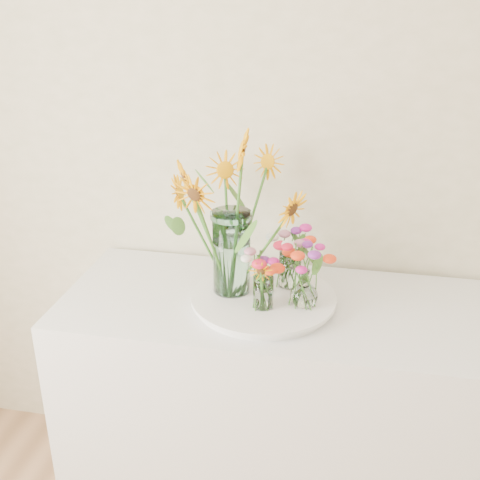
{
  "coord_description": "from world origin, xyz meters",
  "views": [
    {
      "loc": [
        -0.04,
        0.23,
        1.87
      ],
      "look_at": [
        -0.38,
        1.93,
        1.11
      ],
      "focal_mm": 45.0,
      "sensor_mm": 36.0,
      "label": 1
    }
  ],
  "objects": [
    {
      "name": "wildflower_posy_b",
      "position": [
        -0.17,
        1.88,
        1.03
      ],
      "size": [
        0.19,
        0.19,
        0.22
      ],
      "primitive_type": null,
      "color": "#FF3D16",
      "rests_on": "tray"
    },
    {
      "name": "mason_jar",
      "position": [
        -0.41,
        1.93,
        1.07
      ],
      "size": [
        0.12,
        0.12,
        0.28
      ],
      "primitive_type": "cylinder",
      "rotation": [
        0.0,
        0.0,
        0.03
      ],
      "color": "#ADE4DB",
      "rests_on": "tray"
    },
    {
      "name": "wildflower_posy_a",
      "position": [
        -0.29,
        1.85,
        1.02
      ],
      "size": [
        0.2,
        0.2,
        0.2
      ],
      "primitive_type": null,
      "color": "#FF3D16",
      "rests_on": "tray"
    },
    {
      "name": "small_vase_b",
      "position": [
        -0.17,
        1.88,
        0.99
      ],
      "size": [
        0.1,
        0.1,
        0.13
      ],
      "primitive_type": null,
      "rotation": [
        0.0,
        0.0,
        -0.23
      ],
      "color": "white",
      "rests_on": "tray"
    },
    {
      "name": "tray",
      "position": [
        -0.3,
        1.92,
        0.91
      ],
      "size": [
        0.44,
        0.44,
        0.02
      ],
      "primitive_type": "cylinder",
      "color": "white",
      "rests_on": "counter"
    },
    {
      "name": "counter",
      "position": [
        -0.26,
        1.93,
        0.45
      ],
      "size": [
        1.4,
        0.6,
        0.9
      ],
      "primitive_type": "cube",
      "color": "white",
      "rests_on": "ground_plane"
    },
    {
      "name": "small_vase_c",
      "position": [
        -0.23,
        2.0,
        0.99
      ],
      "size": [
        0.1,
        0.1,
        0.13
      ],
      "primitive_type": "cylinder",
      "rotation": [
        0.0,
        0.0,
        0.43
      ],
      "color": "white",
      "rests_on": "tray"
    },
    {
      "name": "small_vase_a",
      "position": [
        -0.29,
        1.85,
        0.98
      ],
      "size": [
        0.07,
        0.07,
        0.11
      ],
      "primitive_type": "cylinder",
      "rotation": [
        0.0,
        0.0,
        0.05
      ],
      "color": "white",
      "rests_on": "tray"
    },
    {
      "name": "sunflower_bouquet",
      "position": [
        -0.41,
        1.93,
        1.19
      ],
      "size": [
        0.72,
        0.72,
        0.53
      ],
      "primitive_type": null,
      "rotation": [
        0.0,
        0.0,
        0.03
      ],
      "color": "#ED9B05",
      "rests_on": "tray"
    },
    {
      "name": "wildflower_posy_c",
      "position": [
        -0.23,
        2.0,
        1.03
      ],
      "size": [
        0.19,
        0.19,
        0.22
      ],
      "primitive_type": null,
      "color": "#FF3D16",
      "rests_on": "tray"
    }
  ]
}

